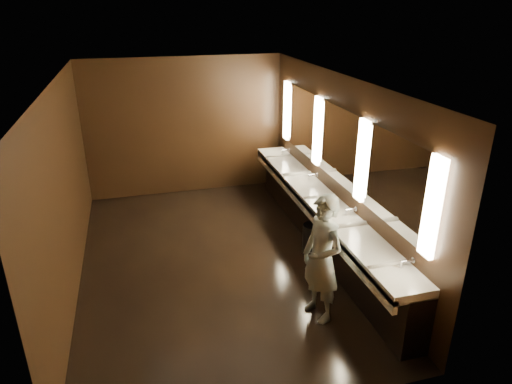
{
  "coord_description": "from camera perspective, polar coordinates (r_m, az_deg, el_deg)",
  "views": [
    {
      "loc": [
        -1.0,
        -6.15,
        3.79
      ],
      "look_at": [
        0.68,
        0.0,
        1.1
      ],
      "focal_mm": 32.0,
      "sensor_mm": 36.0,
      "label": 1
    }
  ],
  "objects": [
    {
      "name": "trash_bin",
      "position": [
        7.42,
        7.06,
        -5.84
      ],
      "size": [
        0.33,
        0.33,
        0.5
      ],
      "primitive_type": "cylinder",
      "rotation": [
        0.0,
        0.0,
        0.02
      ],
      "color": "black",
      "rests_on": "floor"
    },
    {
      "name": "floor",
      "position": [
        7.29,
        -5.21,
        -8.58
      ],
      "size": [
        6.0,
        6.0,
        0.0
      ],
      "primitive_type": "plane",
      "color": "black",
      "rests_on": "ground"
    },
    {
      "name": "wall_left",
      "position": [
        6.67,
        -22.79,
        -0.01
      ],
      "size": [
        0.02,
        6.0,
        2.8
      ],
      "primitive_type": "cube",
      "color": "black",
      "rests_on": "floor"
    },
    {
      "name": "mirror_band",
      "position": [
        7.13,
        10.21,
        5.86
      ],
      "size": [
        0.06,
        5.03,
        1.15
      ],
      "color": "#FAE5B8",
      "rests_on": "wall_right"
    },
    {
      "name": "person",
      "position": [
        5.74,
        8.25,
        -8.26
      ],
      "size": [
        0.57,
        0.71,
        1.69
      ],
      "primitive_type": "imported",
      "rotation": [
        0.0,
        0.0,
        -1.26
      ],
      "color": "#84B5C5",
      "rests_on": "floor"
    },
    {
      "name": "ceiling",
      "position": [
        6.31,
        -6.13,
        13.7
      ],
      "size": [
        4.0,
        6.0,
        0.02
      ],
      "primitive_type": "cube",
      "color": "#2D2D2B",
      "rests_on": "wall_back"
    },
    {
      "name": "sink_counter",
      "position": [
        7.51,
        8.25,
        -3.42
      ],
      "size": [
        0.55,
        5.4,
        1.01
      ],
      "color": "black",
      "rests_on": "floor"
    },
    {
      "name": "wall_back",
      "position": [
        9.51,
        -8.82,
        8.02
      ],
      "size": [
        4.0,
        0.02,
        2.8
      ],
      "primitive_type": "cube",
      "color": "black",
      "rests_on": "floor"
    },
    {
      "name": "wall_front",
      "position": [
        4.07,
        1.94,
        -13.04
      ],
      "size": [
        4.0,
        0.02,
        2.8
      ],
      "primitive_type": "cube",
      "color": "black",
      "rests_on": "floor"
    },
    {
      "name": "wall_right",
      "position": [
        7.24,
        10.16,
        3.22
      ],
      "size": [
        0.02,
        6.0,
        2.8
      ],
      "primitive_type": "cube",
      "color": "black",
      "rests_on": "floor"
    }
  ]
}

